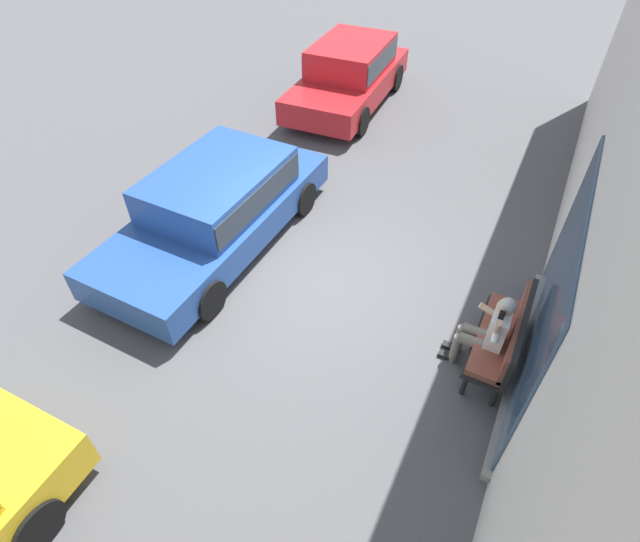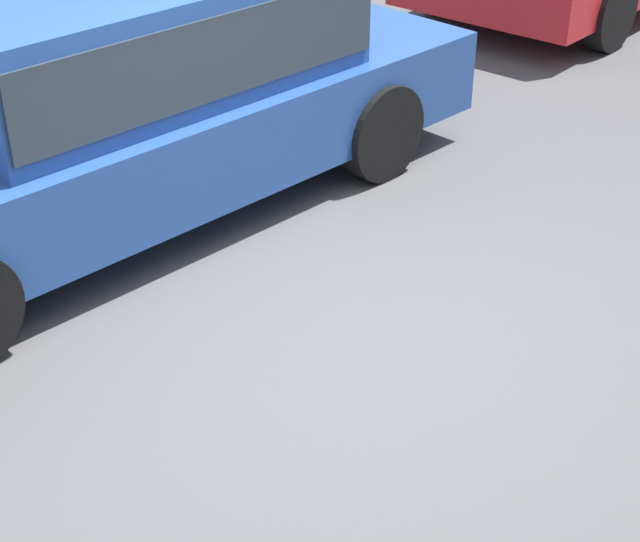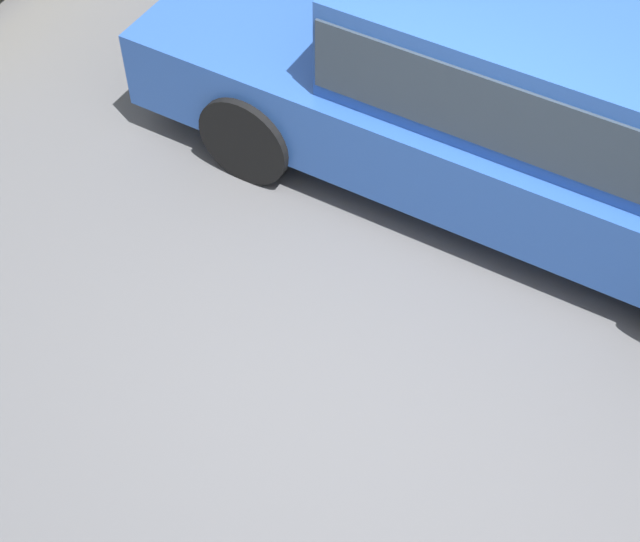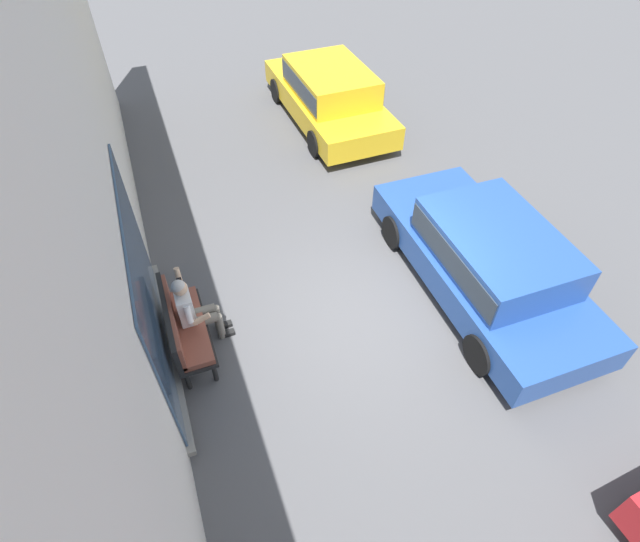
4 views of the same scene
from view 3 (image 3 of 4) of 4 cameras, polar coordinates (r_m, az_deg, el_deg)
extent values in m
plane|color=#4C4C4F|center=(5.24, 2.77, -7.10)|extent=(60.00, 60.00, 0.00)
cube|color=#23478E|center=(6.14, 11.98, 9.40)|extent=(4.67, 1.94, 0.53)
cube|color=#23478E|center=(5.75, 14.66, 13.05)|extent=(2.44, 1.69, 0.62)
cube|color=#28333D|center=(5.75, 14.66, 13.05)|extent=(2.39, 1.72, 0.44)
cylinder|color=black|center=(6.10, -4.16, 7.84)|extent=(0.62, 0.19, 0.62)
camera|label=1|loc=(6.44, -79.91, 29.32)|focal=28.00mm
camera|label=2|loc=(4.36, -54.50, 5.74)|focal=55.00mm
camera|label=4|loc=(3.97, 130.45, -0.31)|focal=28.00mm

